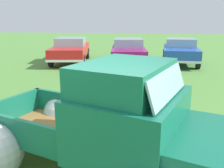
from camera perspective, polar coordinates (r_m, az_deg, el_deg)
name	(u,v)px	position (r m, az deg, el deg)	size (l,w,h in m)	color
vintage_pickup_truck	(115,134)	(4.08, 0.62, -11.23)	(4.99, 3.83, 1.96)	black
show_car_0	(71,49)	(15.10, -9.36, 7.85)	(2.66, 4.81, 1.43)	black
show_car_1	(128,50)	(14.35, 3.71, 7.66)	(2.34, 4.64, 1.43)	black
show_car_2	(180,50)	(14.89, 15.22, 7.43)	(2.06, 4.23, 1.43)	black
lane_cone_0	(136,105)	(6.68, 5.55, -4.84)	(0.36, 0.36, 0.63)	black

